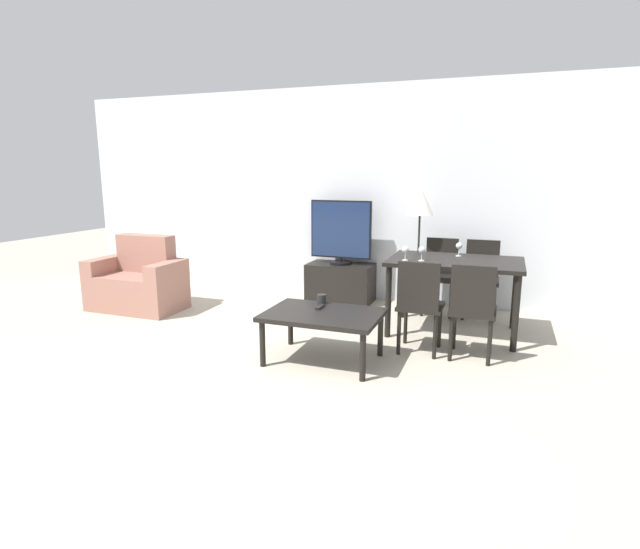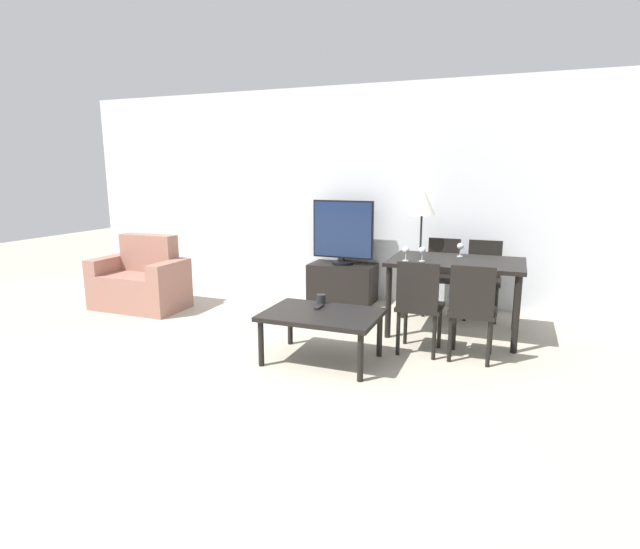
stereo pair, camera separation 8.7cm
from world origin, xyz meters
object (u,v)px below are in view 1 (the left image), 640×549
object	(u,v)px
wine_glass_left	(422,251)
wine_glass_right	(459,247)
tv	(341,232)
dining_chair_near	(420,302)
armchair	(138,283)
floor_lamp	(420,207)
remote_primary	(320,307)
dining_table	(455,269)
dining_chair_far_left	(440,272)
cup_white_near	(322,299)
coffee_table	(323,318)
wine_glass_center	(405,251)
dining_chair_far	(481,274)
dining_chair_near_right	(472,307)
tv_stand	(340,283)

from	to	relation	value
wine_glass_left	wine_glass_right	distance (m)	0.53
tv	dining_chair_near	world-z (taller)	tv
armchair	floor_lamp	distance (m)	3.50
tv	remote_primary	bearing A→B (deg)	-77.47
dining_table	wine_glass_right	xyz separation A→B (m)	(0.01, 0.22, 0.20)
dining_chair_far_left	cup_white_near	distance (m)	1.88
coffee_table	wine_glass_right	xyz separation A→B (m)	(1.00, 1.43, 0.48)
dining_chair_near	cup_white_near	world-z (taller)	dining_chair_near
coffee_table	dining_table	distance (m)	1.59
tv	wine_glass_center	xyz separation A→B (m)	(1.01, -1.04, -0.02)
dining_chair_far	dining_chair_near_right	world-z (taller)	same
dining_chair_near_right	cup_white_near	size ratio (longest dim) A/B	10.11
wine_glass_right	cup_white_near	bearing A→B (deg)	-134.13
remote_primary	cup_white_near	distance (m)	0.16
dining_chair_far_left	wine_glass_left	size ratio (longest dim) A/B	6.00
dining_chair_far	dining_chair_far_left	xyz separation A→B (m)	(-0.46, 0.00, 0.00)
coffee_table	wine_glass_right	distance (m)	1.81
dining_chair_near_right	armchair	bearing A→B (deg)	174.78
tv_stand	wine_glass_left	world-z (taller)	wine_glass_left
dining_chair_far	floor_lamp	bearing A→B (deg)	177.93
tv	dining_chair_far	size ratio (longest dim) A/B	0.92
tv_stand	dining_chair_far	size ratio (longest dim) A/B	0.94
tv_stand	coffee_table	bearing A→B (deg)	-76.19
dining_chair_far_left	floor_lamp	bearing A→B (deg)	174.38
cup_white_near	wine_glass_center	world-z (taller)	wine_glass_center
dining_table	floor_lamp	xyz separation A→B (m)	(-0.50, 0.76, 0.56)
dining_chair_near_right	remote_primary	size ratio (longest dim) A/B	5.84
dining_table	wine_glass_right	distance (m)	0.29
tv	wine_glass_left	bearing A→B (deg)	-40.54
dining_chair_far_left	tv	bearing A→B (deg)	177.04
dining_table	dining_chair_far	xyz separation A→B (m)	(0.23, 0.74, -0.19)
dining_table	cup_white_near	xyz separation A→B (m)	(-1.10, -0.93, -0.19)
tv_stand	dining_chair_far_left	size ratio (longest dim) A/B	0.94
remote_primary	wine_glass_center	xyz separation A→B (m)	(0.60, 0.84, 0.42)
coffee_table	dining_chair_far	distance (m)	2.30
dining_chair_far	wine_glass_center	size ratio (longest dim) A/B	6.00
dining_table	wine_glass_right	size ratio (longest dim) A/B	9.01
dining_chair_near	dining_chair_far	distance (m)	1.54
tv	coffee_table	xyz separation A→B (m)	(0.49, -2.01, -0.50)
dining_table	dining_chair_near_right	xyz separation A→B (m)	(0.23, -0.74, -0.19)
coffee_table	floor_lamp	xyz separation A→B (m)	(0.49, 1.97, 0.84)
dining_chair_near	wine_glass_right	xyz separation A→B (m)	(0.24, 0.95, 0.38)
dining_chair_far_left	wine_glass_right	bearing A→B (deg)	-64.97
armchair	dining_chair_near	distance (m)	3.47
remote_primary	cup_white_near	world-z (taller)	cup_white_near
coffee_table	wine_glass_center	xyz separation A→B (m)	(0.52, 0.97, 0.48)
remote_primary	wine_glass_center	bearing A→B (deg)	54.73
tv_stand	remote_primary	world-z (taller)	tv_stand
dining_table	dining_chair_near	world-z (taller)	dining_chair_near
tv_stand	floor_lamp	bearing A→B (deg)	-2.38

